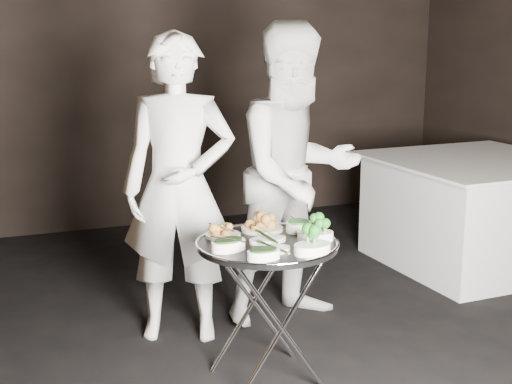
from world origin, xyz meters
name	(u,v)px	position (x,y,z in m)	size (l,w,h in m)	color
wall_back	(139,59)	(0.00, 3.52, 1.50)	(6.00, 0.05, 3.00)	black
tray_stand	(267,306)	(-0.11, 0.27, 0.40)	(0.49, 0.41, 0.71)	silver
serving_tray	(267,244)	(-0.11, 0.27, 0.72)	(0.70, 0.70, 0.04)	black
potato_plate_a	(223,231)	(-0.28, 0.45, 0.76)	(0.19, 0.19, 0.06)	beige
potato_plate_b	(262,224)	(-0.06, 0.48, 0.76)	(0.22, 0.22, 0.08)	beige
greens_bowl	(299,225)	(0.11, 0.39, 0.77)	(0.13, 0.13, 0.08)	white
asparagus_plate_a	(268,239)	(-0.11, 0.28, 0.75)	(0.20, 0.11, 0.04)	white
asparagus_plate_b	(273,249)	(-0.15, 0.11, 0.75)	(0.20, 0.14, 0.04)	white
spinach_bowl_a	(228,243)	(-0.33, 0.22, 0.76)	(0.20, 0.16, 0.07)	white
spinach_bowl_b	(264,253)	(-0.23, 0.03, 0.76)	(0.16, 0.11, 0.06)	white
broccoli_bowl_a	(315,234)	(0.12, 0.22, 0.76)	(0.21, 0.18, 0.07)	white
broccoli_bowl_b	(312,246)	(0.01, 0.03, 0.76)	(0.21, 0.16, 0.08)	white
serving_utensils	(265,228)	(-0.10, 0.34, 0.78)	(0.59, 0.42, 0.01)	silver
waiter_left	(179,189)	(-0.36, 0.98, 0.87)	(0.64, 0.42, 1.75)	white
waiter_right	(297,175)	(0.37, 0.98, 0.90)	(0.88, 0.68, 1.80)	white
dining_table	(476,212)	(2.07, 1.43, 0.41)	(1.43, 1.43, 0.81)	white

